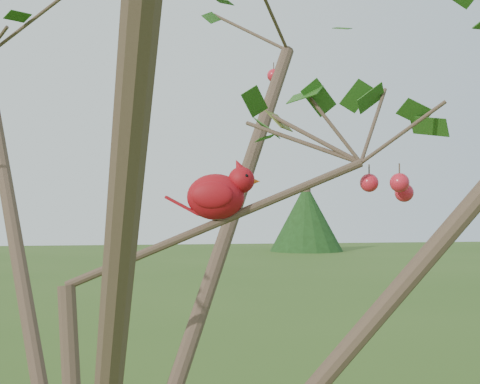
{
  "coord_description": "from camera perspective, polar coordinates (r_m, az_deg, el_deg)",
  "views": [
    {
      "loc": [
        0.08,
        -1.14,
        2.09
      ],
      "look_at": [
        0.29,
        0.07,
        2.14
      ],
      "focal_mm": 45.0,
      "sensor_mm": 36.0,
      "label": 1
    }
  ],
  "objects": [
    {
      "name": "cardinal",
      "position": [
        1.23,
        -2.03,
        -0.23
      ],
      "size": [
        0.2,
        0.11,
        0.14
      ],
      "rotation": [
        0.0,
        0.0,
        -0.21
      ],
      "color": "#A20D18",
      "rests_on": "ground"
    },
    {
      "name": "distant_trees",
      "position": [
        26.46,
        -9.06,
        -3.05
      ],
      "size": [
        42.48,
        15.66,
        3.8
      ],
      "color": "#402F22",
      "rests_on": "ground"
    },
    {
      "name": "crabapple_tree",
      "position": [
        1.12,
        -12.88,
        -0.58
      ],
      "size": [
        2.35,
        2.05,
        2.95
      ],
      "color": "#402F22",
      "rests_on": "ground"
    }
  ]
}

